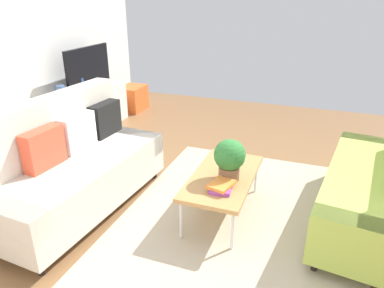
% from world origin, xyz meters
% --- Properties ---
extents(ground_plane, '(7.68, 7.68, 0.00)m').
position_xyz_m(ground_plane, '(0.00, 0.00, 0.00)').
color(ground_plane, brown).
extents(area_rug, '(2.90, 2.20, 0.01)m').
position_xyz_m(area_rug, '(-0.14, -0.31, 0.01)').
color(area_rug, tan).
rests_on(area_rug, ground_plane).
extents(couch_beige, '(1.96, 0.97, 1.10)m').
position_xyz_m(couch_beige, '(-0.48, 1.31, 0.45)').
color(couch_beige, beige).
rests_on(couch_beige, ground_plane).
extents(coffee_table, '(1.10, 0.56, 0.42)m').
position_xyz_m(coffee_table, '(-0.09, -0.11, 0.39)').
color(coffee_table, '#B7844C').
rests_on(coffee_table, ground_plane).
extents(tv_console, '(1.40, 0.44, 0.64)m').
position_xyz_m(tv_console, '(1.48, 2.46, 0.32)').
color(tv_console, silver).
rests_on(tv_console, ground_plane).
extents(tv, '(1.00, 0.20, 0.64)m').
position_xyz_m(tv, '(1.48, 2.44, 0.95)').
color(tv, black).
rests_on(tv, tv_console).
extents(storage_trunk, '(0.52, 0.40, 0.44)m').
position_xyz_m(storage_trunk, '(2.58, 2.36, 0.22)').
color(storage_trunk, orange).
rests_on(storage_trunk, ground_plane).
extents(potted_plant, '(0.29, 0.29, 0.39)m').
position_xyz_m(potted_plant, '(-0.14, -0.18, 0.63)').
color(potted_plant, brown).
rests_on(potted_plant, coffee_table).
extents(table_book_0, '(0.26, 0.21, 0.03)m').
position_xyz_m(table_book_0, '(-0.35, -0.16, 0.44)').
color(table_book_0, purple).
rests_on(table_book_0, coffee_table).
extents(table_book_1, '(0.28, 0.23, 0.03)m').
position_xyz_m(table_book_1, '(-0.35, -0.16, 0.47)').
color(table_book_1, orange).
rests_on(table_book_1, table_book_0).
extents(vase_0, '(0.12, 0.12, 0.19)m').
position_xyz_m(vase_0, '(0.90, 2.51, 0.74)').
color(vase_0, '#4C72B2').
rests_on(vase_0, tv_console).
extents(vase_1, '(0.13, 0.13, 0.13)m').
position_xyz_m(vase_1, '(1.08, 2.51, 0.71)').
color(vase_1, silver).
rests_on(vase_1, tv_console).
extents(bottle_0, '(0.05, 0.05, 0.22)m').
position_xyz_m(bottle_0, '(1.27, 2.42, 0.75)').
color(bottle_0, '#3359B2').
rests_on(bottle_0, tv_console).
extents(bottle_1, '(0.05, 0.05, 0.15)m').
position_xyz_m(bottle_1, '(1.36, 2.42, 0.71)').
color(bottle_1, silver).
rests_on(bottle_1, tv_console).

